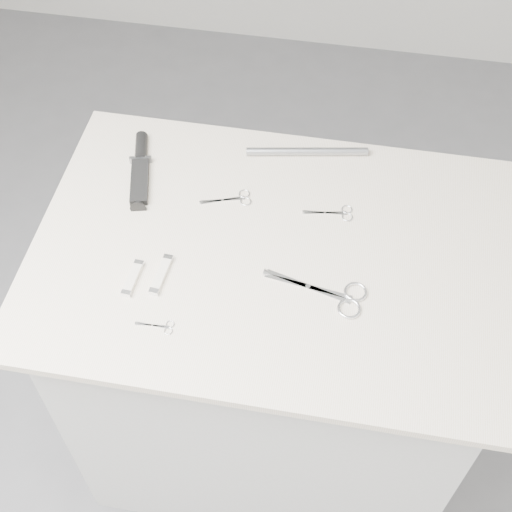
% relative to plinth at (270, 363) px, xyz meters
% --- Properties ---
extents(ground, '(4.00, 4.00, 0.01)m').
position_rel_plinth_xyz_m(ground, '(0.00, 0.00, -0.46)').
color(ground, slate).
rests_on(ground, ground).
extents(plinth, '(0.90, 0.60, 0.90)m').
position_rel_plinth_xyz_m(plinth, '(0.00, 0.00, 0.00)').
color(plinth, silver).
rests_on(plinth, ground).
extents(display_board, '(1.00, 0.70, 0.02)m').
position_rel_plinth_xyz_m(display_board, '(0.00, 0.00, 0.46)').
color(display_board, beige).
rests_on(display_board, plinth).
extents(large_shears, '(0.21, 0.09, 0.01)m').
position_rel_plinth_xyz_m(large_shears, '(0.14, -0.09, 0.47)').
color(large_shears, silver).
rests_on(large_shears, display_board).
extents(embroidery_scissors_a, '(0.11, 0.05, 0.00)m').
position_rel_plinth_xyz_m(embroidery_scissors_a, '(0.12, 0.12, 0.47)').
color(embroidery_scissors_a, silver).
rests_on(embroidery_scissors_a, display_board).
extents(embroidery_scissors_b, '(0.11, 0.06, 0.00)m').
position_rel_plinth_xyz_m(embroidery_scissors_b, '(-0.11, 0.13, 0.47)').
color(embroidery_scissors_b, silver).
rests_on(embroidery_scissors_b, display_board).
extents(tiny_scissors, '(0.07, 0.03, 0.00)m').
position_rel_plinth_xyz_m(tiny_scissors, '(-0.18, -0.22, 0.47)').
color(tiny_scissors, silver).
rests_on(tiny_scissors, display_board).
extents(sheathed_knife, '(0.08, 0.22, 0.03)m').
position_rel_plinth_xyz_m(sheathed_knife, '(-0.33, 0.18, 0.48)').
color(sheathed_knife, black).
rests_on(sheathed_knife, display_board).
extents(pocket_knife_a, '(0.03, 0.10, 0.01)m').
position_rel_plinth_xyz_m(pocket_knife_a, '(-0.21, -0.10, 0.48)').
color(pocket_knife_a, silver).
rests_on(pocket_knife_a, display_board).
extents(pocket_knife_b, '(0.02, 0.09, 0.01)m').
position_rel_plinth_xyz_m(pocket_knife_b, '(-0.26, -0.12, 0.48)').
color(pocket_knife_b, silver).
rests_on(pocket_knife_b, display_board).
extents(metal_rail, '(0.28, 0.07, 0.02)m').
position_rel_plinth_xyz_m(metal_rail, '(0.03, 0.29, 0.48)').
color(metal_rail, gray).
rests_on(metal_rail, display_board).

